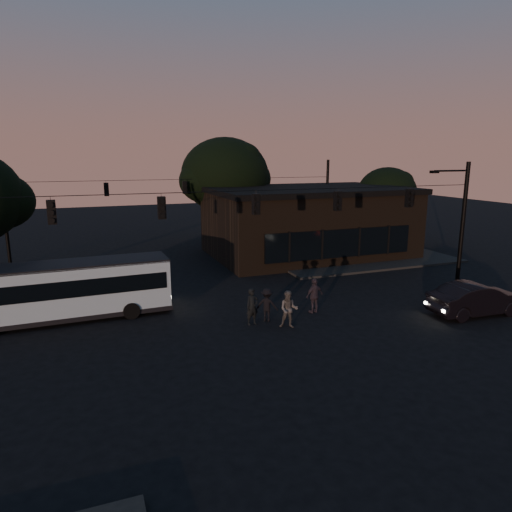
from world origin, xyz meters
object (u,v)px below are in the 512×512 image
object	(u,v)px
bus	(64,288)
pedestrian_a	(252,307)
car	(477,299)
pedestrian_d	(267,305)
pedestrian_b	(289,309)
building	(308,221)
pedestrian_c	(314,296)

from	to	relation	value
bus	pedestrian_a	xyz separation A→B (m)	(8.26, -3.84, -0.70)
car	pedestrian_a	distance (m)	11.32
pedestrian_d	pedestrian_a	bearing A→B (deg)	45.51
pedestrian_b	pedestrian_d	world-z (taller)	pedestrian_b
building	pedestrian_a	world-z (taller)	building
pedestrian_a	pedestrian_c	world-z (taller)	pedestrian_c
pedestrian_b	building	bearing A→B (deg)	87.21
car	pedestrian_b	world-z (taller)	pedestrian_b
building	pedestrian_c	distance (m)	14.35
bus	pedestrian_c	size ratio (longest dim) A/B	5.59
bus	car	xyz separation A→B (m)	(19.25, -6.57, -0.77)
pedestrian_b	pedestrian_d	size ratio (longest dim) A/B	1.08
car	building	bearing A→B (deg)	8.19
car	pedestrian_b	size ratio (longest dim) A/B	2.79
building	pedestrian_b	bearing A→B (deg)	-120.06
bus	pedestrian_d	size ratio (longest dim) A/B	6.15
building	bus	xyz separation A→B (m)	(-17.94, -9.43, -1.13)
building	car	xyz separation A→B (m)	(1.30, -15.99, -1.90)
building	pedestrian_c	bearing A→B (deg)	-115.64
pedestrian_b	pedestrian_c	distance (m)	2.52
building	pedestrian_c	size ratio (longest dim) A/B	8.55
bus	pedestrian_d	world-z (taller)	bus
building	bus	world-z (taller)	building
bus	pedestrian_c	bearing A→B (deg)	-17.80
building	car	distance (m)	16.16
car	pedestrian_b	distance (m)	9.71
building	bus	distance (m)	20.30
bus	pedestrian_c	xyz separation A→B (m)	(11.78, -3.41, -0.68)
bus	car	distance (m)	20.35
bus	pedestrian_a	distance (m)	9.14
car	pedestrian_b	bearing A→B (deg)	83.15
bus	pedestrian_b	bearing A→B (deg)	-28.09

